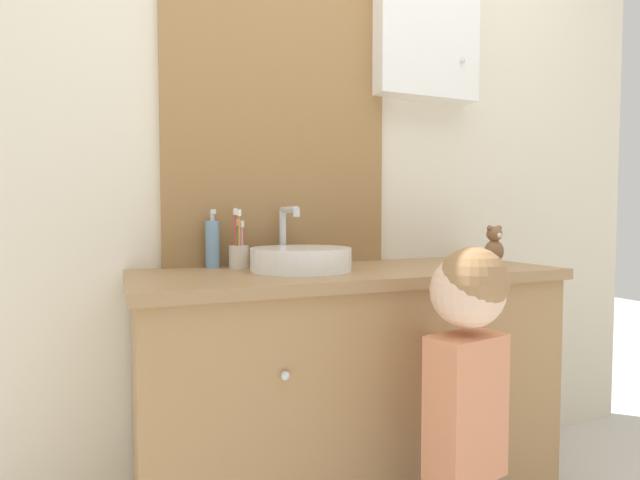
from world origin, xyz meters
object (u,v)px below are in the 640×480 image
toothbrush_holder (239,254)px  teddy_bear (494,245)px  soap_dispenser (213,243)px  sink_basin (301,258)px  child_figure (466,381)px

toothbrush_holder → teddy_bear: toothbrush_holder is taller
soap_dispenser → toothbrush_holder: bearing=-20.6°
soap_dispenser → teddy_bear: soap_dispenser is taller
soap_dispenser → sink_basin: bearing=-36.9°
sink_basin → toothbrush_holder: sink_basin is taller
sink_basin → teddy_bear: size_ratio=2.69×
child_figure → teddy_bear: (0.48, 0.45, 0.31)m
teddy_bear → child_figure: bearing=-137.0°
soap_dispenser → child_figure: 0.90m
sink_basin → child_figure: 0.62m
soap_dispenser → teddy_bear: bearing=-11.8°
soap_dispenser → child_figure: (0.52, -0.66, -0.33)m
sink_basin → child_figure: size_ratio=0.40×
toothbrush_holder → soap_dispenser: bearing=159.4°
toothbrush_holder → soap_dispenser: (-0.08, 0.03, 0.03)m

